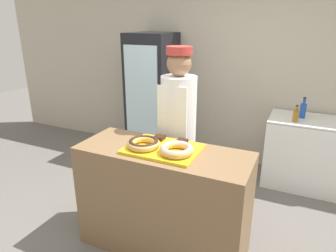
{
  "coord_description": "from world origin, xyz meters",
  "views": [
    {
      "loc": [
        0.99,
        -2.03,
        1.97
      ],
      "look_at": [
        0.0,
        0.1,
        1.15
      ],
      "focal_mm": 32.0,
      "sensor_mm": 36.0,
      "label": 1
    }
  ],
  "objects": [
    {
      "name": "baker_person",
      "position": [
        -0.09,
        0.52,
        0.95
      ],
      "size": [
        0.34,
        0.34,
        1.76
      ],
      "color": "#4C4C51",
      "rests_on": "ground_plane"
    },
    {
      "name": "brownie_back_left",
      "position": [
        -0.11,
        0.15,
        1.01
      ],
      "size": [
        0.09,
        0.09,
        0.03
      ],
      "color": "black",
      "rests_on": "serving_tray"
    },
    {
      "name": "donut_chocolate_glaze",
      "position": [
        -0.15,
        -0.06,
        1.03
      ],
      "size": [
        0.27,
        0.27,
        0.07
      ],
      "color": "tan",
      "rests_on": "serving_tray"
    },
    {
      "name": "bottle_amber",
      "position": [
        0.94,
        1.58,
        0.94
      ],
      "size": [
        0.06,
        0.06,
        0.2
      ],
      "color": "#99661E",
      "rests_on": "chest_freezer"
    },
    {
      "name": "serving_tray",
      "position": [
        0.0,
        0.0,
        0.98
      ],
      "size": [
        0.6,
        0.44,
        0.02
      ],
      "color": "yellow",
      "rests_on": "display_counter"
    },
    {
      "name": "beverage_fridge",
      "position": [
        -1.02,
        1.75,
        0.91
      ],
      "size": [
        0.6,
        0.65,
        1.83
      ],
      "color": "black",
      "rests_on": "ground_plane"
    },
    {
      "name": "display_counter",
      "position": [
        0.0,
        0.0,
        0.48
      ],
      "size": [
        1.46,
        0.57,
        0.97
      ],
      "color": "brown",
      "rests_on": "ground_plane"
    },
    {
      "name": "wall_back",
      "position": [
        0.0,
        2.13,
        1.35
      ],
      "size": [
        8.0,
        0.06,
        2.7
      ],
      "color": "#BCB29E",
      "rests_on": "ground_plane"
    },
    {
      "name": "chest_freezer",
      "position": [
        1.08,
        1.76,
        0.44
      ],
      "size": [
        0.88,
        0.62,
        0.87
      ],
      "color": "white",
      "rests_on": "ground_plane"
    },
    {
      "name": "bottle_blue",
      "position": [
        1.01,
        1.78,
        0.97
      ],
      "size": [
        0.07,
        0.07,
        0.25
      ],
      "color": "#1E4CB2",
      "rests_on": "chest_freezer"
    },
    {
      "name": "brownie_back_right",
      "position": [
        0.11,
        0.15,
        1.01
      ],
      "size": [
        0.09,
        0.09,
        0.03
      ],
      "color": "black",
      "rests_on": "serving_tray"
    },
    {
      "name": "ground_plane",
      "position": [
        0.0,
        0.0,
        0.0
      ],
      "size": [
        14.0,
        14.0,
        0.0
      ],
      "primitive_type": "plane",
      "color": "#66605B"
    },
    {
      "name": "donut_light_glaze",
      "position": [
        0.15,
        -0.06,
        1.03
      ],
      "size": [
        0.27,
        0.27,
        0.07
      ],
      "color": "tan",
      "rests_on": "serving_tray"
    }
  ]
}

